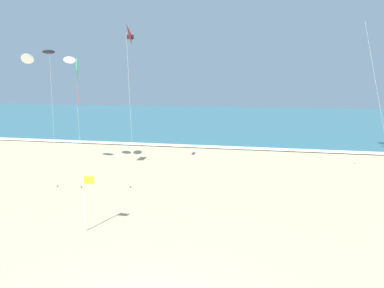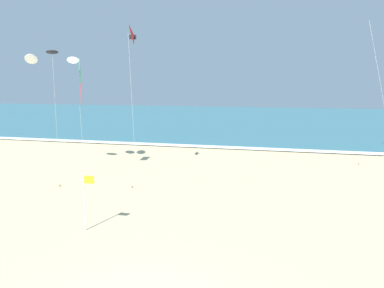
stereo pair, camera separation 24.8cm
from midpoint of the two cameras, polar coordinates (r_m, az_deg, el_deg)
ocean_water at (r=60.17m, az=10.77°, el=3.96°), size 160.00×60.00×0.08m
shoreline_foam at (r=30.75m, az=8.00°, el=-0.62°), size 160.00×1.27×0.01m
kite_diamond_emerald_mid at (r=21.41m, az=-17.69°, el=10.31°), size 1.47×2.59×6.67m
kite_delta_scarlet_far at (r=21.17m, az=-9.89°, el=16.27°), size 1.14×2.92×8.49m
kite_arc_charcoal_high at (r=23.58m, az=-21.55°, el=12.40°), size 3.82×4.56×7.23m
lifeguard_flag at (r=13.79m, az=-16.63°, el=-7.89°), size 0.45×0.05×2.10m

